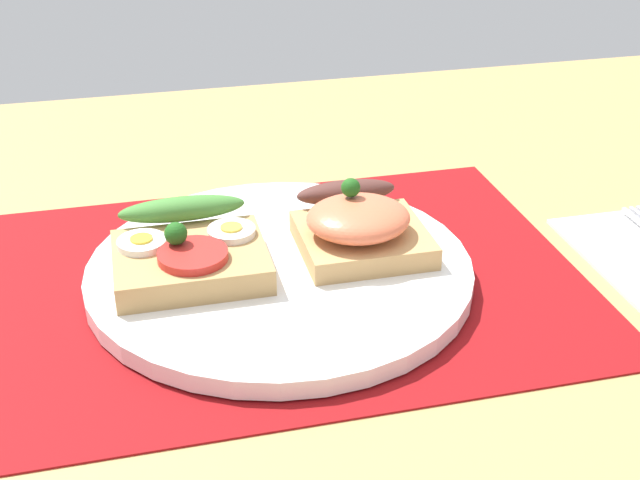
% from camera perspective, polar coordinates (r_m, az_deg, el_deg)
% --- Properties ---
extents(ground_plane, '(1.20, 0.90, 0.03)m').
position_cam_1_polar(ground_plane, '(0.64, -2.64, -4.05)').
color(ground_plane, tan).
extents(placemat, '(0.44, 0.32, 0.00)m').
position_cam_1_polar(placemat, '(0.63, -2.67, -2.71)').
color(placemat, maroon).
rests_on(placemat, ground_plane).
extents(plate, '(0.28, 0.28, 0.01)m').
position_cam_1_polar(plate, '(0.62, -2.69, -2.06)').
color(plate, white).
rests_on(plate, placemat).
extents(sandwich_egg_tomato, '(0.11, 0.10, 0.04)m').
position_cam_1_polar(sandwich_egg_tomato, '(0.61, -8.72, -0.74)').
color(sandwich_egg_tomato, tan).
rests_on(sandwich_egg_tomato, plate).
extents(sandwich_salmon, '(0.09, 0.10, 0.06)m').
position_cam_1_polar(sandwich_salmon, '(0.63, 2.56, 1.08)').
color(sandwich_salmon, tan).
rests_on(sandwich_salmon, plate).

